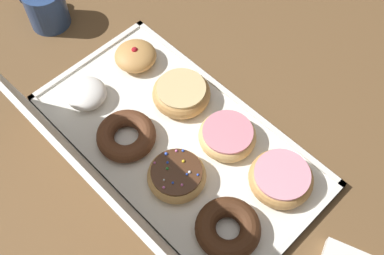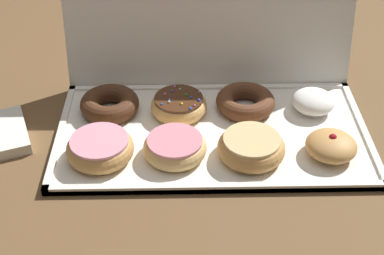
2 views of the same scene
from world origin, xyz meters
name	(u,v)px [view 2 (image 2 of 2)]	position (x,y,z in m)	size (l,w,h in m)	color
ground_plane	(212,136)	(0.00, 0.00, 0.00)	(3.00, 3.00, 0.00)	brown
donut_box	(212,134)	(0.00, 0.00, 0.01)	(0.57, 0.31, 0.01)	white
box_lid_open	(209,14)	(0.00, 0.19, 0.15)	(0.57, 0.32, 0.01)	white
pink_frosted_donut_0	(100,148)	(-0.20, -0.07, 0.03)	(0.12, 0.12, 0.04)	tan
pink_frosted_donut_1	(175,147)	(-0.07, -0.06, 0.03)	(0.11, 0.11, 0.04)	#E5B770
glazed_ring_donut_2	(251,147)	(0.06, -0.07, 0.03)	(0.12, 0.12, 0.04)	tan
jelly_filled_donut_3	(331,146)	(0.20, -0.07, 0.03)	(0.09, 0.09, 0.05)	tan
chocolate_cake_ring_donut_4	(110,104)	(-0.19, 0.07, 0.03)	(0.11, 0.11, 0.04)	#472816
sprinkle_donut_5	(179,105)	(-0.06, 0.06, 0.03)	(0.11, 0.11, 0.04)	tan
chocolate_cake_ring_donut_6	(245,102)	(0.07, 0.07, 0.03)	(0.11, 0.11, 0.03)	#59331E
powdered_filled_donut_7	(313,101)	(0.20, 0.07, 0.03)	(0.08, 0.08, 0.04)	white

